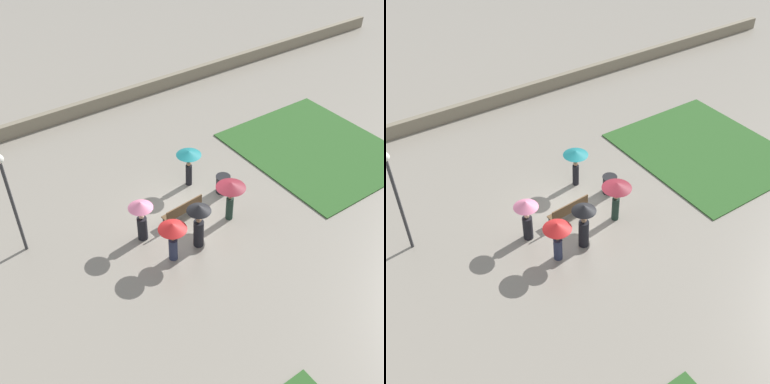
# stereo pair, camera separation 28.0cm
# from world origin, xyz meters

# --- Properties ---
(ground_plane) EXTENTS (90.00, 90.00, 0.00)m
(ground_plane) POSITION_xyz_m (0.00, 0.00, 0.00)
(ground_plane) COLOR gray
(lawn_patch_near) EXTENTS (6.68, 7.71, 0.06)m
(lawn_patch_near) POSITION_xyz_m (-7.70, -0.56, 0.03)
(lawn_patch_near) COLOR #2D5B26
(lawn_patch_near) RESTS_ON ground_plane
(parapet_wall) EXTENTS (45.00, 0.35, 0.76)m
(parapet_wall) POSITION_xyz_m (0.00, -10.17, 0.38)
(parapet_wall) COLOR gray
(parapet_wall) RESTS_ON ground_plane
(park_bench) EXTENTS (1.83, 0.57, 0.90)m
(park_bench) POSITION_xyz_m (0.46, -0.12, 0.47)
(park_bench) COLOR brown
(park_bench) RESTS_ON ground_plane
(lamp_post) EXTENTS (0.32, 0.32, 4.37)m
(lamp_post) POSITION_xyz_m (6.31, -2.17, 2.81)
(lamp_post) COLOR #2D2D30
(lamp_post) RESTS_ON ground_plane
(trash_bin) EXTENTS (0.64, 0.64, 0.83)m
(trash_bin) POSITION_xyz_m (-1.95, -0.60, 0.42)
(trash_bin) COLOR #232326
(trash_bin) RESTS_ON ground_plane
(crowd_person_teal) EXTENTS (1.09, 1.09, 1.78)m
(crowd_person_teal) POSITION_xyz_m (-1.05, -1.88, 1.37)
(crowd_person_teal) COLOR black
(crowd_person_teal) RESTS_ON ground_plane
(crowd_person_pink) EXTENTS (0.96, 0.96, 1.85)m
(crowd_person_pink) POSITION_xyz_m (2.36, -0.11, 1.24)
(crowd_person_pink) COLOR black
(crowd_person_pink) RESTS_ON ground_plane
(crowd_person_black) EXTENTS (0.92, 0.92, 2.00)m
(crowd_person_black) POSITION_xyz_m (0.79, 1.43, 1.28)
(crowd_person_black) COLOR black
(crowd_person_black) RESTS_ON ground_plane
(crowd_person_maroon) EXTENTS (1.19, 1.19, 1.86)m
(crowd_person_maroon) POSITION_xyz_m (-1.11, 0.92, 1.47)
(crowd_person_maroon) COLOR #1E3328
(crowd_person_maroon) RESTS_ON ground_plane
(crowd_person_red) EXTENTS (1.06, 1.06, 1.76)m
(crowd_person_red) POSITION_xyz_m (1.97, 1.47, 1.31)
(crowd_person_red) COLOR #282D47
(crowd_person_red) RESTS_ON ground_plane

